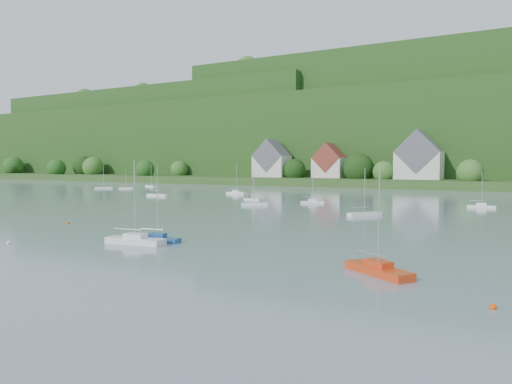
% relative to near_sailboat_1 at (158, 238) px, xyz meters
% --- Properties ---
extents(far_shore_strip, '(600.00, 60.00, 3.00)m').
position_rel_near_sailboat_1_xyz_m(far_shore_strip, '(-4.26, 154.13, 1.10)').
color(far_shore_strip, '#2B4B1C').
rests_on(far_shore_strip, ground).
extents(forested_ridge, '(620.00, 181.22, 69.89)m').
position_rel_near_sailboat_1_xyz_m(forested_ridge, '(-3.86, 222.70, 22.48)').
color(forested_ridge, '#133C13').
rests_on(forested_ridge, ground).
extents(village_building_0, '(14.00, 10.40, 16.00)m').
position_rel_near_sailboat_1_xyz_m(village_building_0, '(-59.26, 141.13, 9.11)').
color(village_building_0, silver).
rests_on(village_building_0, far_shore_strip).
extents(village_building_1, '(12.00, 9.36, 14.00)m').
position_rel_near_sailboat_1_xyz_m(village_building_1, '(-34.26, 143.13, 8.35)').
color(village_building_1, silver).
rests_on(village_building_1, far_shore_strip).
extents(village_building_2, '(16.00, 11.44, 18.00)m').
position_rel_near_sailboat_1_xyz_m(village_building_2, '(0.74, 142.13, 9.87)').
color(village_building_2, silver).
rests_on(village_building_2, far_shore_strip).
extents(near_sailboat_1, '(5.31, 2.27, 6.95)m').
position_rel_near_sailboat_1_xyz_m(near_sailboat_1, '(0.00, 0.00, 0.00)').
color(near_sailboat_1, '#214F87').
rests_on(near_sailboat_1, ground).
extents(near_sailboat_3, '(6.99, 2.63, 9.21)m').
position_rel_near_sailboat_1_xyz_m(near_sailboat_3, '(-1.19, -2.31, 0.07)').
color(near_sailboat_3, white).
rests_on(near_sailboat_3, ground).
extents(near_sailboat_5, '(6.28, 5.03, 8.60)m').
position_rel_near_sailboat_1_xyz_m(near_sailboat_5, '(25.80, -3.73, 0.05)').
color(near_sailboat_5, red).
rests_on(near_sailboat_5, ground).
extents(mooring_buoy_1, '(0.41, 0.41, 0.41)m').
position_rel_near_sailboat_1_xyz_m(mooring_buoy_1, '(-13.42, -8.96, -0.40)').
color(mooring_buoy_1, white).
rests_on(mooring_buoy_1, ground).
extents(mooring_buoy_2, '(0.42, 0.42, 0.42)m').
position_rel_near_sailboat_1_xyz_m(mooring_buoy_2, '(34.33, -9.37, -0.40)').
color(mooring_buoy_2, '#FE4B01').
rests_on(mooring_buoy_2, ground).
extents(mooring_buoy_3, '(0.40, 0.40, 0.40)m').
position_rel_near_sailboat_1_xyz_m(mooring_buoy_3, '(-22.00, 6.01, -0.40)').
color(mooring_buoy_3, '#FE4B01').
rests_on(mooring_buoy_3, ground).
extents(far_sailboat_cluster, '(196.85, 64.12, 8.71)m').
position_rel_near_sailboat_1_xyz_m(far_sailboat_cluster, '(3.52, 73.17, -0.04)').
color(far_sailboat_cluster, white).
rests_on(far_sailboat_cluster, ground).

